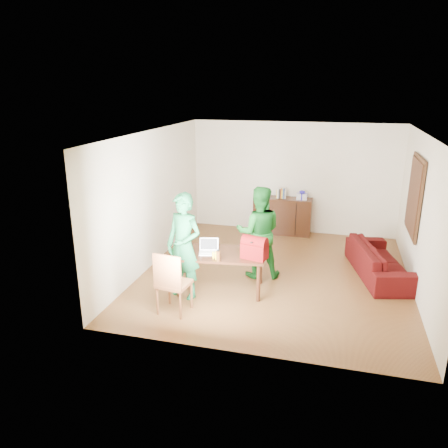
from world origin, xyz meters
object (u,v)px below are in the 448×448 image
(laptop, at_px, (209,251))
(person_near, at_px, (184,246))
(chair, at_px, (174,294))
(bottle, at_px, (218,255))
(table, at_px, (221,257))
(person_far, at_px, (259,232))
(red_bag, at_px, (254,250))
(sofa, at_px, (380,261))

(laptop, bearing_deg, person_near, -155.97)
(chair, xyz_separation_m, bottle, (0.58, 0.59, 0.51))
(table, distance_m, person_far, 0.98)
(table, distance_m, chair, 1.14)
(laptop, bearing_deg, person_far, 36.60)
(bottle, relative_size, red_bag, 0.48)
(table, relative_size, bottle, 8.08)
(chair, distance_m, red_bag, 1.53)
(table, distance_m, person_near, 0.73)
(chair, bearing_deg, sofa, 42.95)
(bottle, xyz_separation_m, sofa, (2.73, 1.78, -0.51))
(chair, relative_size, person_far, 0.60)
(chair, bearing_deg, person_near, 100.11)
(laptop, bearing_deg, bottle, -62.78)
(chair, distance_m, person_far, 2.12)
(table, bearing_deg, red_bag, -16.77)
(person_far, bearing_deg, table, 44.42)
(bottle, bearing_deg, chair, -134.52)
(person_near, xyz_separation_m, red_bag, (1.16, 0.27, -0.05))
(red_bag, bearing_deg, person_far, 109.23)
(table, height_order, bottle, bottle)
(table, xyz_separation_m, person_near, (-0.55, -0.37, 0.29))
(table, relative_size, person_near, 0.88)
(table, relative_size, sofa, 0.79)
(person_near, height_order, person_far, person_near)
(person_far, bearing_deg, bottle, 55.97)
(table, relative_size, laptop, 4.30)
(chair, bearing_deg, laptop, 76.94)
(person_near, xyz_separation_m, bottle, (0.61, -0.01, -0.10))
(sofa, bearing_deg, person_near, 104.15)
(person_near, xyz_separation_m, laptop, (0.35, 0.28, -0.16))
(person_near, distance_m, laptop, 0.48)
(table, distance_m, sofa, 3.13)
(person_near, xyz_separation_m, person_far, (1.07, 1.16, -0.04))
(laptop, relative_size, bottle, 1.88)
(person_far, relative_size, sofa, 0.85)
(table, height_order, person_near, person_near)
(person_far, xyz_separation_m, laptop, (-0.72, -0.88, -0.12))
(red_bag, bearing_deg, table, -176.06)
(person_near, bearing_deg, sofa, 45.79)
(table, xyz_separation_m, red_bag, (0.61, -0.10, 0.24))
(table, xyz_separation_m, laptop, (-0.20, -0.09, 0.13))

